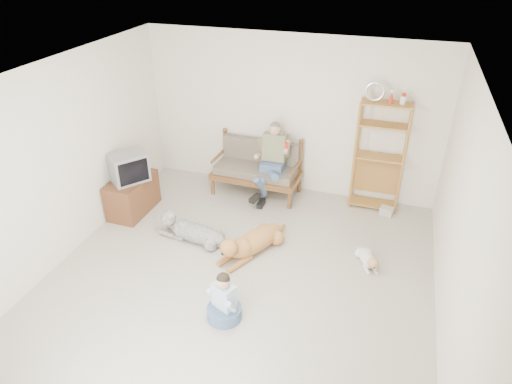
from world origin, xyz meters
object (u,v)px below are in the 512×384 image
(loveseat, at_px, (257,167))
(tv_stand, at_px, (132,195))
(golden_retriever, at_px, (251,243))
(etagere, at_px, (379,156))

(loveseat, bearing_deg, tv_stand, -142.05)
(loveseat, bearing_deg, golden_retriever, -72.92)
(etagere, height_order, golden_retriever, etagere)
(loveseat, xyz_separation_m, golden_retriever, (0.46, -1.74, -0.31))
(etagere, relative_size, tv_stand, 2.32)
(loveseat, relative_size, tv_stand, 1.68)
(loveseat, height_order, golden_retriever, loveseat)
(etagere, xyz_separation_m, golden_retriever, (-1.54, -1.86, -0.75))
(etagere, bearing_deg, loveseat, -176.38)
(loveseat, height_order, tv_stand, loveseat)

